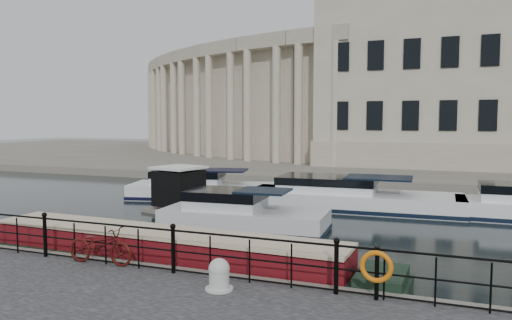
{
  "coord_description": "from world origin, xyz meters",
  "views": [
    {
      "loc": [
        6.19,
        -12.58,
        4.28
      ],
      "look_at": [
        0.5,
        2.0,
        3.0
      ],
      "focal_mm": 35.0,
      "sensor_mm": 36.0,
      "label": 1
    }
  ],
  "objects": [
    {
      "name": "far_bank",
      "position": [
        0.0,
        39.0,
        0.28
      ],
      "size": [
        120.0,
        42.0,
        0.55
      ],
      "primitive_type": "cube",
      "color": "#6B665B",
      "rests_on": "ground_plane"
    },
    {
      "name": "narrowboat",
      "position": [
        -1.29,
        -0.8,
        0.37
      ],
      "size": [
        13.49,
        2.21,
        1.5
      ],
      "rotation": [
        0.0,
        0.0,
        -0.03
      ],
      "color": "black",
      "rests_on": "ground_plane"
    },
    {
      "name": "bicycle",
      "position": [
        -2.13,
        -2.29,
        1.04
      ],
      "size": [
        1.9,
        0.73,
        0.99
      ],
      "primitive_type": "imported",
      "rotation": [
        0.0,
        0.0,
        1.61
      ],
      "color": "#3F0F0B",
      "rests_on": "near_quay"
    },
    {
      "name": "mooring_bollard",
      "position": [
        1.56,
        -2.93,
        0.88
      ],
      "size": [
        0.62,
        0.62,
        0.7
      ],
      "color": "#B9BAB5",
      "rests_on": "near_quay"
    },
    {
      "name": "cabin_cruisers",
      "position": [
        0.59,
        10.01,
        0.37
      ],
      "size": [
        23.24,
        10.05,
        1.99
      ],
      "color": "silver",
      "rests_on": "ground_plane"
    },
    {
      "name": "ground_plane",
      "position": [
        0.0,
        0.0,
        0.0
      ],
      "size": [
        160.0,
        160.0,
        0.0
      ],
      "primitive_type": "plane",
      "color": "black",
      "rests_on": "ground"
    },
    {
      "name": "harbour_hut",
      "position": [
        -5.49,
        7.5,
        0.95
      ],
      "size": [
        3.13,
        2.79,
        2.17
      ],
      "rotation": [
        0.0,
        0.0,
        -0.22
      ],
      "color": "#6B665B",
      "rests_on": "ground_plane"
    },
    {
      "name": "railing",
      "position": [
        0.0,
        -2.25,
        1.2
      ],
      "size": [
        24.14,
        0.14,
        1.22
      ],
      "color": "black",
      "rests_on": "near_quay"
    },
    {
      "name": "life_ring_post",
      "position": [
        4.86,
        -2.36,
        1.25
      ],
      "size": [
        0.69,
        0.19,
        1.12
      ],
      "color": "black",
      "rests_on": "near_quay"
    },
    {
      "name": "civic_building",
      "position": [
        -1.0,
        34.71,
        7.04
      ],
      "size": [
        53.55,
        31.84,
        16.85
      ],
      "color": "#ADA38C",
      "rests_on": "far_bank"
    }
  ]
}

